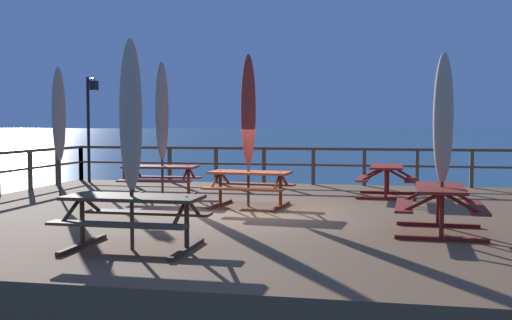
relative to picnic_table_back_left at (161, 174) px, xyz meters
The scene contains 14 objects.
ground_plane 3.55m from the picnic_table_back_left, 37.64° to the right, with size 600.00×600.00×0.00m, color #2D5B6B.
wooden_deck 3.41m from the picnic_table_back_left, 37.64° to the right, with size 13.58×11.87×0.83m, color brown.
railing_waterside_far 4.59m from the picnic_table_back_left, 55.63° to the left, with size 13.38×0.10×1.09m.
picnic_table_back_left is the anchor object (origin of this frame).
picnic_table_front_right 6.22m from the picnic_table_back_left, 73.38° to the right, with size 1.97×1.42×0.78m.
picnic_table_mid_centre 7.26m from the picnic_table_back_left, 31.50° to the right, with size 1.49×1.78×0.78m.
picnic_table_mid_left 5.53m from the picnic_table_back_left, 11.95° to the left, with size 1.48×1.72×0.78m.
picnic_table_back_right 2.81m from the picnic_table_back_left, 27.41° to the right, with size 1.83×1.55×0.78m.
patio_umbrella_tall_back_left 1.53m from the picnic_table_back_left, 39.58° to the right, with size 0.32×0.32×3.28m.
patio_umbrella_tall_front 6.40m from the picnic_table_back_left, 73.53° to the right, with size 0.32×0.32×2.98m.
patio_umbrella_short_back 7.42m from the picnic_table_back_left, 31.69° to the right, with size 0.32×0.32×2.93m.
patio_umbrella_tall_mid_left 2.80m from the picnic_table_back_left, 164.21° to the right, with size 0.32×0.32×3.14m.
patio_umbrella_tall_mid_right 3.16m from the picnic_table_back_left, 27.52° to the right, with size 0.32×0.32×3.27m.
lamp_post_hooked 4.83m from the picnic_table_back_left, 137.30° to the left, with size 0.54×0.53×3.20m.
Camera 1 is at (2.60, -12.10, 2.62)m, focal length 42.98 mm.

